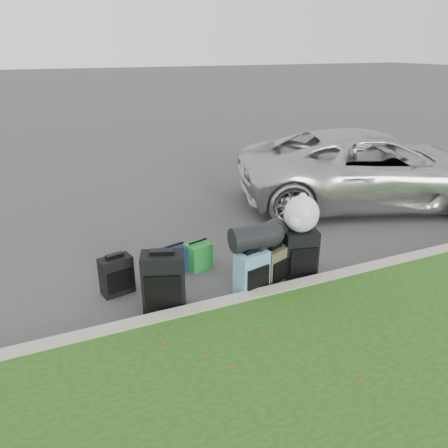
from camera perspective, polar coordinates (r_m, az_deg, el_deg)
name	(u,v)px	position (r m, az deg, el deg)	size (l,w,h in m)	color
ground	(236,264)	(6.11, 1.62, -5.28)	(120.00, 120.00, 0.00)	#383535
curb	(272,294)	(5.31, 6.31, -9.11)	(120.00, 0.18, 0.15)	#9E937F
suv	(372,168)	(8.70, 18.78, 6.91)	(2.31, 5.01, 1.39)	#B7B7B2
suitcase_small_black	(117,275)	(5.50, -13.85, -6.53)	(0.38, 0.21, 0.48)	black
suitcase_large_black_left	(164,282)	(5.04, -7.88, -7.46)	(0.48, 0.29, 0.69)	black
suitcase_olive	(273,266)	(5.59, 6.48, -5.41)	(0.36, 0.22, 0.49)	#3B3924
suitcase_teal	(252,273)	(5.31, 3.62, -6.42)	(0.39, 0.23, 0.56)	slate
suitcase_large_black_right	(300,254)	(5.75, 9.87, -3.88)	(0.43, 0.26, 0.65)	black
tote_green	(198,256)	(5.96, -3.38, -4.17)	(0.31, 0.25, 0.36)	#1C822A
tote_navy	(175,259)	(5.93, -6.42, -4.55)	(0.31, 0.24, 0.33)	#161E4E
duffel_left	(265,236)	(5.43, 5.44, -1.56)	(0.30, 0.30, 0.56)	black
duffel_right	(253,237)	(5.21, 3.79, -1.77)	(0.30, 0.30, 0.54)	black
trash_bag	(302,214)	(5.55, 10.10, 1.30)	(0.45, 0.45, 0.45)	white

